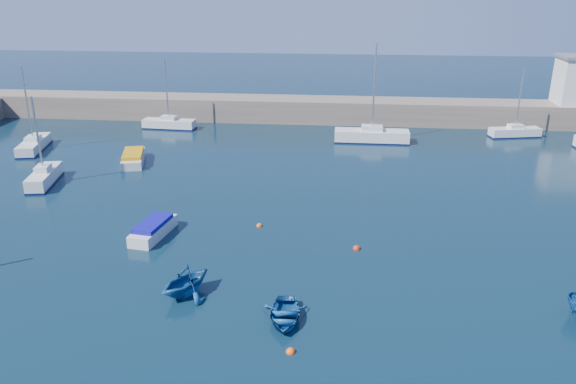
# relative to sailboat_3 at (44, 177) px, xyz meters

# --- Properties ---
(ground) EXTENTS (220.00, 220.00, 0.00)m
(ground) POSITION_rel_sailboat_3_xyz_m (22.50, -21.94, -0.62)
(ground) COLOR #0B2332
(ground) RESTS_ON ground
(back_wall) EXTENTS (96.00, 4.50, 2.60)m
(back_wall) POSITION_rel_sailboat_3_xyz_m (22.50, 24.06, 0.68)
(back_wall) COLOR #716256
(back_wall) RESTS_ON ground
(sailboat_3) EXTENTS (2.42, 5.45, 7.16)m
(sailboat_3) POSITION_rel_sailboat_3_xyz_m (0.00, 0.00, 0.00)
(sailboat_3) COLOR silver
(sailboat_3) RESTS_ON ground
(sailboat_4) EXTENTS (2.97, 6.33, 8.02)m
(sailboat_4) POSITION_rel_sailboat_3_xyz_m (-5.90, 9.18, -0.07)
(sailboat_4) COLOR silver
(sailboat_4) RESTS_ON ground
(sailboat_5) EXTENTS (5.90, 2.03, 7.70)m
(sailboat_5) POSITION_rel_sailboat_3_xyz_m (4.71, 18.72, -0.05)
(sailboat_5) COLOR silver
(sailboat_5) RESTS_ON ground
(sailboat_6) EXTENTS (7.52, 2.15, 9.84)m
(sailboat_6) POSITION_rel_sailboat_3_xyz_m (26.96, 15.38, 0.05)
(sailboat_6) COLOR silver
(sailboat_6) RESTS_ON ground
(sailboat_7) EXTENTS (5.47, 2.56, 7.03)m
(sailboat_7) POSITION_rel_sailboat_3_xyz_m (42.10, 18.86, -0.08)
(sailboat_7) COLOR silver
(sailboat_7) RESTS_ON ground
(motorboat_1) EXTENTS (2.11, 4.36, 1.03)m
(motorboat_1) POSITION_rel_sailboat_3_xyz_m (11.99, -8.79, -0.14)
(motorboat_1) COLOR silver
(motorboat_1) RESTS_ON ground
(motorboat_2) EXTENTS (3.02, 5.31, 1.03)m
(motorboat_2) POSITION_rel_sailboat_3_xyz_m (5.18, 6.17, -0.13)
(motorboat_2) COLOR silver
(motorboat_2) RESTS_ON ground
(dinghy_center) EXTENTS (2.41, 3.27, 0.65)m
(dinghy_center) POSITION_rel_sailboat_3_xyz_m (21.45, -17.58, -0.29)
(dinghy_center) COLOR navy
(dinghy_center) RESTS_ON ground
(dinghy_left) EXTENTS (4.00, 4.12, 1.66)m
(dinghy_left) POSITION_rel_sailboat_3_xyz_m (16.03, -15.69, 0.21)
(dinghy_left) COLOR navy
(dinghy_left) RESTS_ON ground
(buoy_0) EXTENTS (0.43, 0.43, 0.43)m
(buoy_0) POSITION_rel_sailboat_3_xyz_m (21.98, -20.03, -0.62)
(buoy_0) COLOR #FF510D
(buoy_0) RESTS_ON ground
(buoy_1) EXTENTS (0.48, 0.48, 0.48)m
(buoy_1) POSITION_rel_sailboat_3_xyz_m (25.08, -9.40, -0.62)
(buoy_1) COLOR red
(buoy_1) RESTS_ON ground
(buoy_3) EXTENTS (0.41, 0.41, 0.41)m
(buoy_3) POSITION_rel_sailboat_3_xyz_m (18.60, -6.59, -0.62)
(buoy_3) COLOR #FF510D
(buoy_3) RESTS_ON ground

